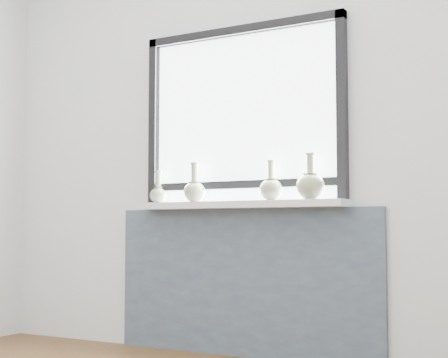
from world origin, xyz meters
The scene contains 8 objects.
back_wall centered at (0.00, 1.81, 1.30)m, with size 3.60×0.02×2.60m, color silver.
apron_panel centered at (0.00, 1.78, 0.43)m, with size 1.70×0.03×0.86m, color #4C5E68.
windowsill centered at (0.00, 1.71, 0.88)m, with size 1.32×0.18×0.04m, color silver.
window centered at (0.00, 1.77, 1.44)m, with size 1.30×0.06×1.05m.
vase_a centered at (-0.56, 1.71, 0.96)m, with size 0.10×0.10×0.20m.
vase_b centered at (-0.29, 1.70, 0.97)m, with size 0.13×0.13×0.24m.
vase_c centered at (0.21, 1.71, 0.97)m, with size 0.13×0.13×0.23m.
vase_d centered at (0.46, 1.70, 0.98)m, with size 0.16×0.16×0.26m.
Camera 1 is at (1.87, -1.80, 0.74)m, focal length 55.00 mm.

